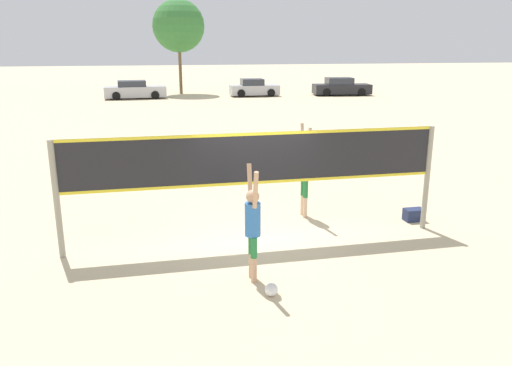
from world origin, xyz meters
TOP-DOWN VIEW (x-y plane):
  - ground_plane at (0.00, 0.00)m, footprint 200.00×200.00m
  - volleyball_net at (0.00, 0.00)m, footprint 8.08×0.12m
  - player_spiker at (-0.44, -1.78)m, footprint 0.28×0.70m
  - player_blocker at (1.51, 1.38)m, footprint 0.28×0.72m
  - volleyball at (-0.26, -2.45)m, footprint 0.23×0.23m
  - gear_bag at (4.02, 0.49)m, footprint 0.46×0.30m
  - parked_car_near at (13.99, 30.63)m, footprint 4.98×2.45m
  - parked_car_mid at (-3.13, 31.38)m, footprint 4.86×2.09m
  - parked_car_far at (6.56, 31.36)m, footprint 4.06×1.92m
  - tree_right_cluster at (0.76, 34.82)m, footprint 4.41×4.41m

SIDE VIEW (x-z plane):
  - ground_plane at x=0.00m, z-range 0.00..0.00m
  - volleyball at x=-0.26m, z-range 0.00..0.23m
  - gear_bag at x=4.02m, z-range 0.00..0.30m
  - parked_car_far at x=6.56m, z-range -0.07..1.35m
  - parked_car_mid at x=-3.13m, z-range -0.06..1.35m
  - parked_car_near at x=13.99m, z-range -0.08..1.40m
  - player_spiker at x=-0.44m, z-range 0.05..2.16m
  - player_blocker at x=1.51m, z-range 0.07..2.36m
  - volleyball_net at x=0.00m, z-range 0.48..2.86m
  - tree_right_cluster at x=0.76m, z-range 1.74..9.64m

